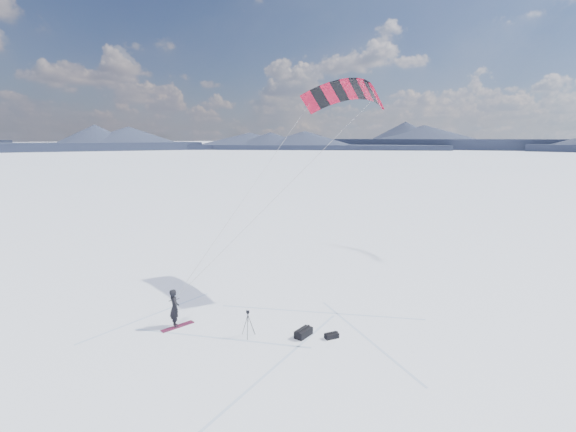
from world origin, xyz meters
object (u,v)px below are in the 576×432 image
snowboard (178,326)px  gear_bag_a (304,333)px  snowkiter (176,326)px  tripod (248,320)px  gear_bag_b (332,336)px

snowboard → gear_bag_a: 6.18m
snowkiter → tripod: 3.87m
gear_bag_a → gear_bag_b: 1.30m
tripod → gear_bag_b: tripod is taller
snowkiter → gear_bag_a: snowkiter is taller
tripod → gear_bag_b: (3.27, -2.05, -0.68)m
snowkiter → snowboard: 0.14m
snowkiter → tripod: tripod is taller
snowboard → tripod: (2.61, -2.56, 0.79)m
tripod → gear_bag_a: bearing=-29.2°
gear_bag_a → gear_bag_b: size_ratio=1.54×
snowkiter → snowboard: size_ratio=1.15×
snowkiter → tripod: bearing=-134.1°
gear_bag_a → gear_bag_b: gear_bag_a is taller
snowboard → gear_bag_b: size_ratio=2.47×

